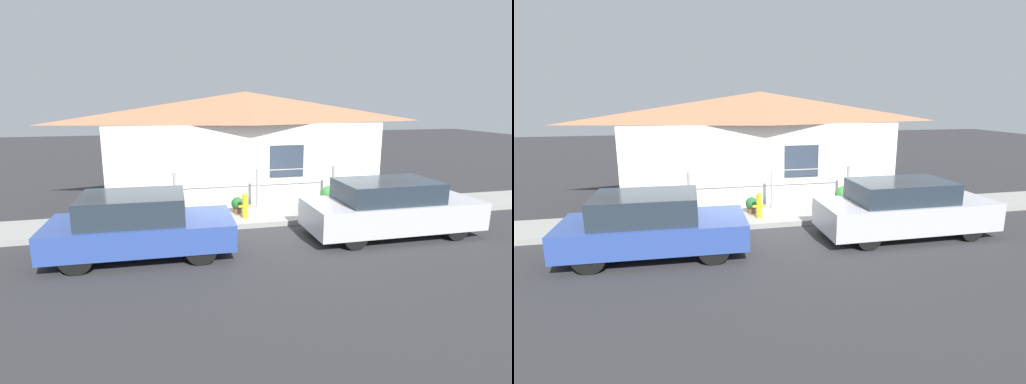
# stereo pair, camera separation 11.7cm
# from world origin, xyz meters

# --- Properties ---
(ground_plane) EXTENTS (60.00, 60.00, 0.00)m
(ground_plane) POSITION_xyz_m (0.00, 0.00, 0.00)
(ground_plane) COLOR #2D2D30
(sidewalk) EXTENTS (24.00, 1.67, 0.14)m
(sidewalk) POSITION_xyz_m (0.00, 0.84, 0.07)
(sidewalk) COLOR gray
(sidewalk) RESTS_ON ground_plane
(house) EXTENTS (9.10, 2.23, 3.53)m
(house) POSITION_xyz_m (0.00, 3.15, 2.82)
(house) COLOR white
(house) RESTS_ON ground_plane
(fence) EXTENTS (4.90, 0.10, 1.16)m
(fence) POSITION_xyz_m (0.00, 1.52, 0.78)
(fence) COLOR #999993
(fence) RESTS_ON sidewalk
(car_left) EXTENTS (3.89, 1.80, 1.36)m
(car_left) POSITION_xyz_m (-3.24, -1.24, 0.68)
(car_left) COLOR #2D4793
(car_left) RESTS_ON ground_plane
(car_right) EXTENTS (4.26, 1.67, 1.38)m
(car_right) POSITION_xyz_m (2.68, -1.24, 0.69)
(car_right) COLOR #B7B7BC
(car_right) RESTS_ON ground_plane
(fire_hydrant) EXTENTS (0.35, 0.16, 0.70)m
(fire_hydrant) POSITION_xyz_m (-0.59, 0.53, 0.51)
(fire_hydrant) COLOR yellow
(fire_hydrant) RESTS_ON sidewalk
(potted_plant_near_hydrant) EXTENTS (0.36, 0.36, 0.45)m
(potted_plant_near_hydrant) POSITION_xyz_m (-0.69, 1.08, 0.38)
(potted_plant_near_hydrant) COLOR brown
(potted_plant_near_hydrant) RESTS_ON sidewalk
(potted_plant_by_fence) EXTENTS (0.55, 0.55, 0.68)m
(potted_plant_by_fence) POSITION_xyz_m (-3.05, 1.39, 0.51)
(potted_plant_by_fence) COLOR brown
(potted_plant_by_fence) RESTS_ON sidewalk
(potted_plant_corner) EXTENTS (0.54, 0.54, 0.66)m
(potted_plant_corner) POSITION_xyz_m (2.06, 1.01, 0.51)
(potted_plant_corner) COLOR slate
(potted_plant_corner) RESTS_ON sidewalk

